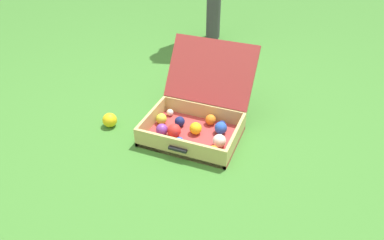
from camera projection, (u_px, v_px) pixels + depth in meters
The scene contains 3 objects.
ground_plane at pixel (178, 137), 2.21m from camera, with size 16.00×16.00×0.00m, color #3D7A2D.
open_suitcase at pixel (197, 116), 2.21m from camera, with size 0.56×0.68×0.47m.
stray_ball_on_grass at pixel (110, 120), 2.28m from camera, with size 0.09×0.09×0.09m, color yellow.
Camera 1 is at (0.72, -1.60, 1.34)m, focal length 33.50 mm.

